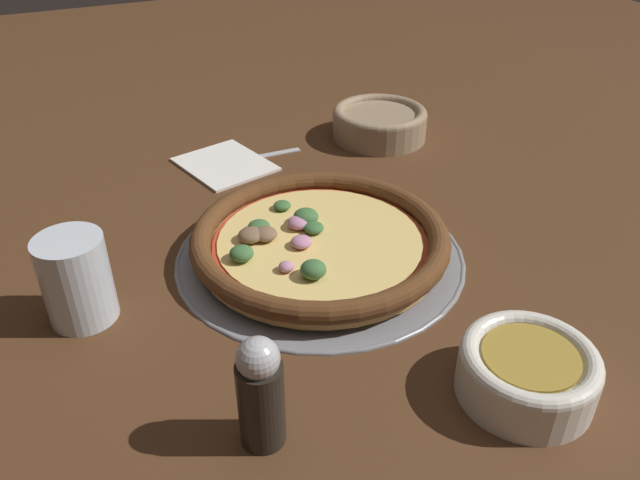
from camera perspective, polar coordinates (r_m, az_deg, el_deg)
ground_plane at (r=0.76m, az=0.00°, el=-1.47°), size 3.00×3.00×0.00m
pizza_tray at (r=0.76m, az=0.00°, el=-1.27°), size 0.35×0.35×0.01m
pizza at (r=0.75m, az=-0.10°, el=0.02°), size 0.31×0.31×0.04m
bowl_near at (r=0.60m, az=18.45°, el=-11.22°), size 0.12×0.12×0.05m
bowl_far at (r=1.07m, az=5.46°, el=10.68°), size 0.16×0.16×0.05m
drinking_cup at (r=0.69m, az=-21.38°, el=-3.37°), size 0.07×0.07×0.10m
napkin at (r=0.99m, az=-8.70°, el=6.97°), size 0.15×0.16×0.01m
fork at (r=1.00m, az=-6.80°, el=7.39°), size 0.16×0.02×0.00m
pepper_shaker at (r=0.52m, az=-5.47°, el=-13.70°), size 0.04×0.04×0.11m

